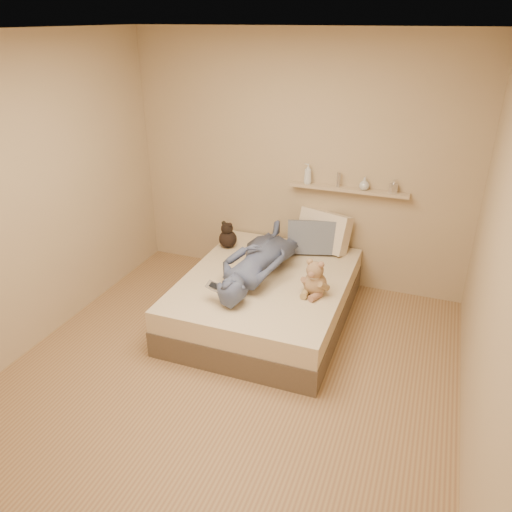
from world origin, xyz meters
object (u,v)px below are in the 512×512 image
at_px(dark_plush, 228,236).
at_px(wall_shelf, 348,190).
at_px(bed, 266,298).
at_px(game_console, 214,287).
at_px(person, 260,258).
at_px(pillow_cream, 324,231).
at_px(pillow_grey, 312,237).
at_px(teddy_bear, 315,280).

distance_m(dark_plush, wall_shelf, 1.34).
xyz_separation_m(bed, dark_plush, (-0.61, 0.50, 0.35)).
distance_m(game_console, person, 0.64).
xyz_separation_m(pillow_cream, person, (-0.42, -0.80, -0.03)).
bearing_deg(dark_plush, wall_shelf, 19.47).
relative_size(game_console, dark_plush, 0.64).
relative_size(bed, person, 1.30).
distance_m(pillow_cream, wall_shelf, 0.50).
xyz_separation_m(bed, wall_shelf, (0.55, 0.91, 0.88)).
xyz_separation_m(game_console, pillow_grey, (0.52, 1.27, 0.02)).
relative_size(pillow_grey, person, 0.34).
distance_m(teddy_bear, pillow_grey, 0.88).
relative_size(game_console, pillow_cream, 0.34).
relative_size(game_console, wall_shelf, 0.16).
bearing_deg(pillow_cream, pillow_grey, -122.38).
distance_m(game_console, wall_shelf, 1.77).
relative_size(game_console, teddy_bear, 0.55).
bearing_deg(pillow_grey, pillow_cream, 57.62).
bearing_deg(dark_plush, game_console, -72.09).
xyz_separation_m(person, wall_shelf, (0.63, 0.88, 0.48)).
bearing_deg(teddy_bear, pillow_grey, 106.39).
distance_m(game_console, teddy_bear, 0.88).
relative_size(teddy_bear, wall_shelf, 0.28).
height_order(person, wall_shelf, wall_shelf).
relative_size(teddy_bear, person, 0.23).
relative_size(person, wall_shelf, 1.22).
relative_size(bed, pillow_grey, 3.80).
xyz_separation_m(bed, game_console, (-0.26, -0.58, 0.38)).
bearing_deg(pillow_grey, person, -116.43).
bearing_deg(wall_shelf, pillow_grey, -143.60).
relative_size(pillow_cream, pillow_grey, 1.10).
distance_m(game_console, pillow_grey, 1.37).
xyz_separation_m(dark_plush, pillow_grey, (0.87, 0.19, 0.04)).
bearing_deg(pillow_cream, bed, -112.38).
bearing_deg(wall_shelf, game_console, -118.56).
bearing_deg(wall_shelf, pillow_cream, -159.23).
bearing_deg(wall_shelf, dark_plush, -160.53).
bearing_deg(pillow_cream, dark_plush, -160.82).
height_order(pillow_cream, person, pillow_cream).
xyz_separation_m(game_console, pillow_cream, (0.60, 1.41, 0.05)).
distance_m(bed, game_console, 0.74).
distance_m(teddy_bear, person, 0.61).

